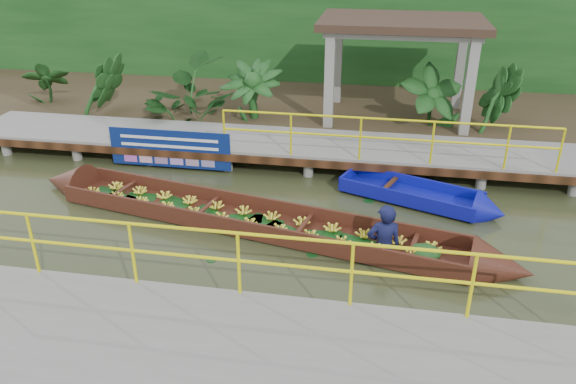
# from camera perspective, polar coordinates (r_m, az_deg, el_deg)

# --- Properties ---
(ground) EXTENTS (80.00, 80.00, 0.00)m
(ground) POSITION_cam_1_polar(r_m,az_deg,el_deg) (11.35, -4.88, -3.47)
(ground) COLOR #2A2F17
(ground) RESTS_ON ground
(land_strip) EXTENTS (30.00, 8.00, 0.45)m
(land_strip) POSITION_cam_1_polar(r_m,az_deg,el_deg) (18.06, 1.06, 8.70)
(land_strip) COLOR #322719
(land_strip) RESTS_ON ground
(far_dock) EXTENTS (16.00, 2.06, 1.66)m
(far_dock) POSITION_cam_1_polar(r_m,az_deg,el_deg) (14.18, -1.44, 4.90)
(far_dock) COLOR slate
(far_dock) RESTS_ON ground
(near_dock) EXTENTS (18.00, 2.40, 1.73)m
(near_dock) POSITION_cam_1_polar(r_m,az_deg,el_deg) (7.67, -5.50, -17.38)
(near_dock) COLOR slate
(near_dock) RESTS_ON ground
(pavilion) EXTENTS (4.40, 3.00, 3.00)m
(pavilion) POSITION_cam_1_polar(r_m,az_deg,el_deg) (16.09, 11.45, 15.59)
(pavilion) COLOR slate
(pavilion) RESTS_ON ground
(foliage_backdrop) EXTENTS (30.00, 0.80, 4.00)m
(foliage_backdrop) POSITION_cam_1_polar(r_m,az_deg,el_deg) (20.05, 2.25, 15.63)
(foliage_backdrop) COLOR #123A13
(foliage_backdrop) RESTS_ON ground
(vendor_boat) EXTENTS (10.47, 3.18, 2.22)m
(vendor_boat) POSITION_cam_1_polar(r_m,az_deg,el_deg) (11.09, -1.93, -2.74)
(vendor_boat) COLOR #34190E
(vendor_boat) RESTS_ON ground
(moored_blue_boat) EXTENTS (3.62, 2.08, 0.84)m
(moored_blue_boat) POSITION_cam_1_polar(r_m,az_deg,el_deg) (12.37, 16.00, -1.07)
(moored_blue_boat) COLOR #0D1091
(moored_blue_boat) RESTS_ON ground
(blue_banner) EXTENTS (3.04, 0.04, 0.95)m
(blue_banner) POSITION_cam_1_polar(r_m,az_deg,el_deg) (13.96, -11.91, 4.33)
(blue_banner) COLOR navy
(blue_banner) RESTS_ON ground
(tropical_plants) EXTENTS (14.37, 1.37, 1.71)m
(tropical_plants) POSITION_cam_1_polar(r_m,az_deg,el_deg) (15.94, -4.86, 10.33)
(tropical_plants) COLOR #123A13
(tropical_plants) RESTS_ON ground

